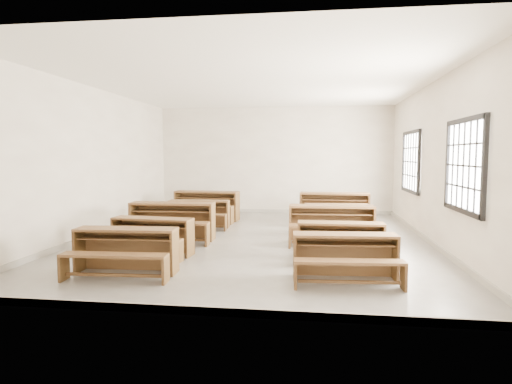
# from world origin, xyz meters

# --- Properties ---
(room) EXTENTS (8.50, 8.50, 3.20)m
(room) POSITION_xyz_m (0.09, 0.00, 2.14)
(room) COLOR gray
(room) RESTS_ON ground
(desk_set_0) EXTENTS (1.54, 0.85, 0.68)m
(desk_set_0) POSITION_xyz_m (-1.59, -2.77, 0.39)
(desk_set_0) COLOR brown
(desk_set_0) RESTS_ON ground
(desk_set_1) EXTENTS (1.52, 0.90, 0.65)m
(desk_set_1) POSITION_xyz_m (-1.66, -1.56, 0.38)
(desk_set_1) COLOR brown
(desk_set_1) RESTS_ON ground
(desk_set_2) EXTENTS (1.77, 0.97, 0.78)m
(desk_set_2) POSITION_xyz_m (-1.73, -0.26, 0.45)
(desk_set_2) COLOR brown
(desk_set_2) RESTS_ON ground
(desk_set_3) EXTENTS (1.50, 0.84, 0.66)m
(desk_set_3) POSITION_xyz_m (-1.58, 1.34, 0.38)
(desk_set_3) COLOR brown
(desk_set_3) RESTS_ON ground
(desk_set_4) EXTENTS (1.81, 1.06, 0.78)m
(desk_set_4) POSITION_xyz_m (-1.69, 2.48, 0.46)
(desk_set_4) COLOR brown
(desk_set_4) RESTS_ON ground
(desk_set_5) EXTENTS (1.50, 0.85, 0.65)m
(desk_set_5) POSITION_xyz_m (1.62, -2.67, 0.38)
(desk_set_5) COLOR brown
(desk_set_5) RESTS_ON ground
(desk_set_6) EXTENTS (1.43, 0.75, 0.64)m
(desk_set_6) POSITION_xyz_m (1.63, -1.56, 0.37)
(desk_set_6) COLOR brown
(desk_set_6) RESTS_ON ground
(desk_set_7) EXTENTS (1.72, 0.93, 0.76)m
(desk_set_7) POSITION_xyz_m (1.54, -0.14, 0.44)
(desk_set_7) COLOR brown
(desk_set_7) RESTS_ON ground
(desk_set_8) EXTENTS (1.49, 0.87, 0.65)m
(desk_set_8) POSITION_xyz_m (1.71, 1.09, 0.38)
(desk_set_8) COLOR brown
(desk_set_8) RESTS_ON ground
(desk_set_9) EXTENTS (1.80, 0.99, 0.79)m
(desk_set_9) POSITION_xyz_m (1.72, 2.34, 0.46)
(desk_set_9) COLOR brown
(desk_set_9) RESTS_ON ground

